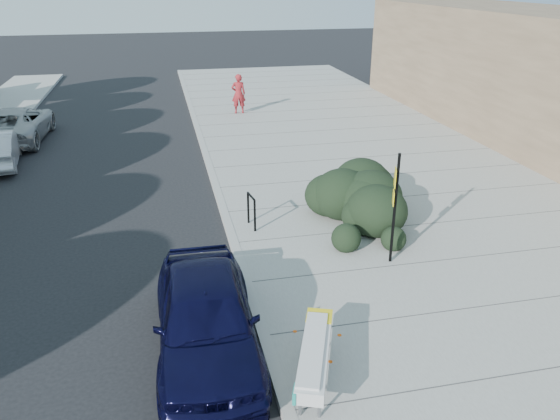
# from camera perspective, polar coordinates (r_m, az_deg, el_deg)

# --- Properties ---
(ground) EXTENTS (120.00, 120.00, 0.00)m
(ground) POSITION_cam_1_polar(r_m,az_deg,el_deg) (12.35, -3.44, -8.15)
(ground) COLOR black
(ground) RESTS_ON ground
(sidewalk_near) EXTENTS (11.20, 50.00, 0.15)m
(sidewalk_near) POSITION_cam_1_polar(r_m,az_deg,el_deg) (18.15, 11.61, 2.34)
(sidewalk_near) COLOR gray
(sidewalk_near) RESTS_ON ground
(curb_near) EXTENTS (0.22, 50.00, 0.17)m
(curb_near) POSITION_cam_1_polar(r_m,az_deg,el_deg) (16.75, -6.23, 0.91)
(curb_near) COLOR #9E9E99
(curb_near) RESTS_ON ground
(bench) EXTENTS (1.24, 2.26, 0.68)m
(bench) POSITION_cam_1_polar(r_m,az_deg,el_deg) (9.36, 3.66, -14.67)
(bench) COLOR gray
(bench) RESTS_ON sidewalk_near
(bike_rack) EXTENTS (0.14, 0.62, 0.92)m
(bike_rack) POSITION_cam_1_polar(r_m,az_deg,el_deg) (14.62, -3.01, 0.21)
(bike_rack) COLOR black
(bike_rack) RESTS_ON sidewalk_near
(sign_post) EXTENTS (0.15, 0.30, 2.69)m
(sign_post) POSITION_cam_1_polar(r_m,az_deg,el_deg) (12.71, 11.88, 0.79)
(sign_post) COLOR black
(sign_post) RESTS_ON sidewalk_near
(hedge) EXTENTS (2.71, 4.51, 1.59)m
(hedge) POSITION_cam_1_polar(r_m,az_deg,el_deg) (15.28, 8.22, 2.03)
(hedge) COLOR black
(hedge) RESTS_ON sidewalk_near
(sedan_navy) EXTENTS (1.92, 4.55, 1.54)m
(sedan_navy) POSITION_cam_1_polar(r_m,az_deg,el_deg) (10.11, -7.74, -11.03)
(sedan_navy) COLOR black
(sedan_navy) RESTS_ON ground
(suv_silver) EXTENTS (2.56, 5.21, 1.42)m
(suv_silver) POSITION_cam_1_polar(r_m,az_deg,el_deg) (25.56, -25.87, 8.10)
(suv_silver) COLOR #9FA2A4
(suv_silver) RESTS_ON ground
(pedestrian) EXTENTS (0.70, 0.46, 1.90)m
(pedestrian) POSITION_cam_1_polar(r_m,az_deg,el_deg) (27.25, -4.36, 12.02)
(pedestrian) COLOR maroon
(pedestrian) RESTS_ON sidewalk_near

